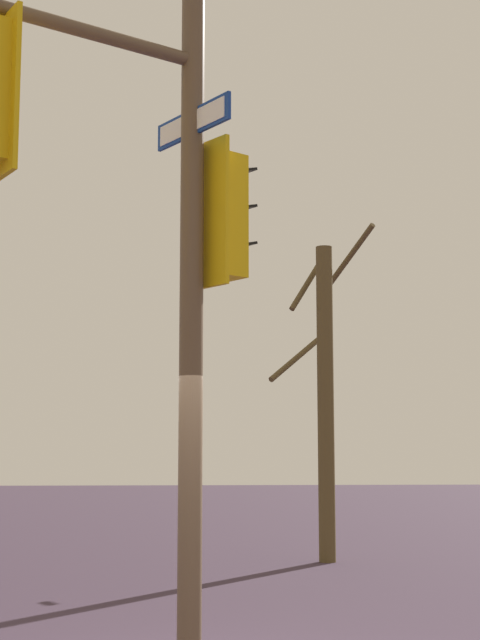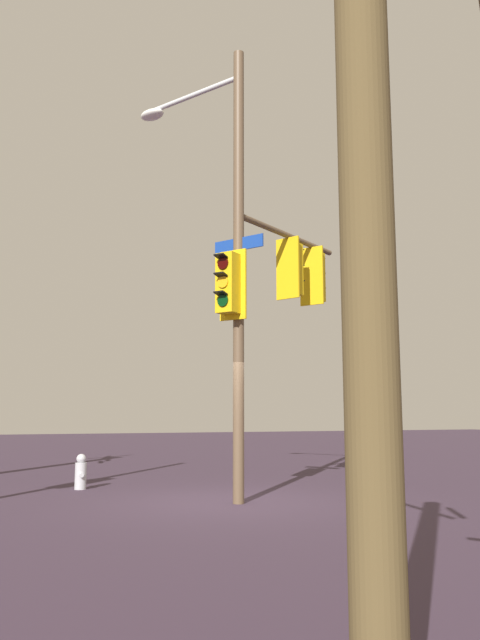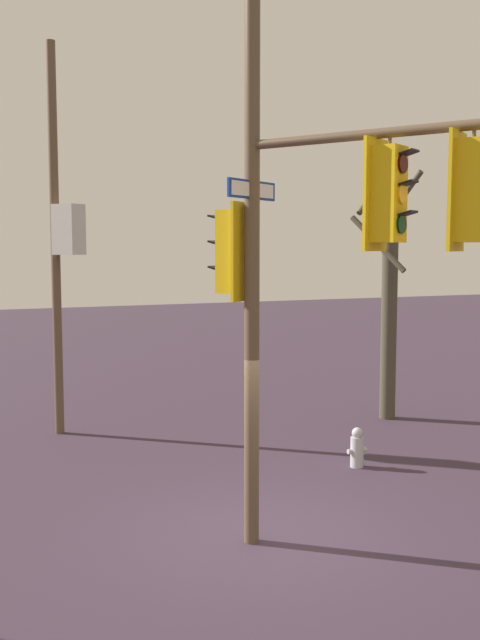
% 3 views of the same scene
% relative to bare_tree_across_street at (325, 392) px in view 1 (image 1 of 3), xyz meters
% --- Properties ---
extents(main_signal_pole_assembly, '(2.80, 4.59, 8.59)m').
position_rel_bare_tree_across_street_xyz_m(main_signal_pole_assembly, '(-8.65, 2.94, 1.81)').
color(main_signal_pole_assembly, brown).
rests_on(main_signal_pole_assembly, ground).
extents(bare_tree_across_street, '(1.24, 1.86, 5.74)m').
position_rel_bare_tree_across_street_xyz_m(bare_tree_across_street, '(0.00, 0.00, 0.00)').
color(bare_tree_across_street, brown).
rests_on(bare_tree_across_street, ground).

